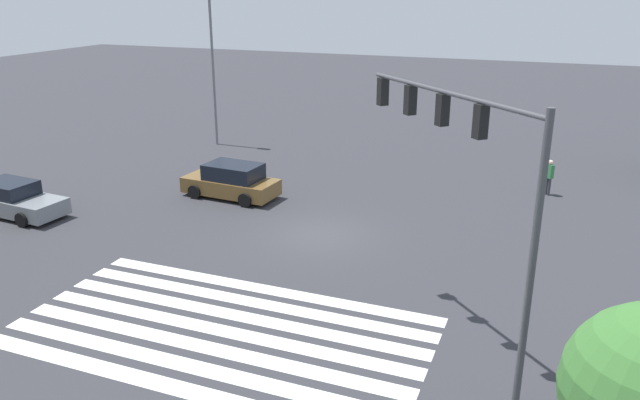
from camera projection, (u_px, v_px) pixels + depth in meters
The scene contains 7 objects.
ground_plane at pixel (320, 235), 25.44m from camera, with size 133.12×133.12×0.00m, color #333338.
crosswalk_markings at pixel (221, 330), 18.43m from camera, with size 12.24×6.30×0.01m.
traffic_signal_mast at pixel (465, 158), 15.69m from camera, with size 5.38×5.38×7.30m.
car_1 at pixel (232, 181), 29.79m from camera, with size 4.69×2.42×1.65m.
car_2 at pixel (14, 200), 27.50m from camera, with size 4.82×2.37×1.51m.
pedestrian at pixel (549, 175), 30.04m from camera, with size 0.41×0.41×1.75m.
street_light_pole_a at pixel (212, 58), 38.19m from camera, with size 0.80×0.36×9.22m.
Camera 1 is at (8.63, -21.93, 9.68)m, focal length 35.00 mm.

